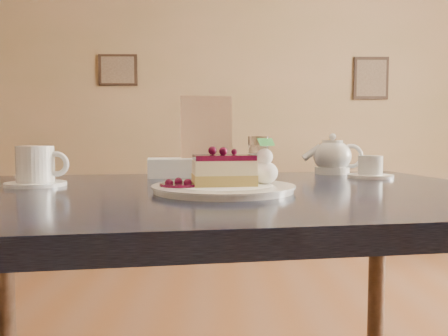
{
  "coord_description": "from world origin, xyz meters",
  "views": [
    {
      "loc": [
        -0.19,
        -0.77,
        0.83
      ],
      "look_at": [
        -0.18,
        -0.02,
        0.77
      ],
      "focal_mm": 35.0,
      "sensor_mm": 36.0,
      "label": 1
    }
  ],
  "objects_px": {
    "coffee_set": "(37,168)",
    "tea_set": "(339,160)",
    "main_table": "(220,226)",
    "dessert_plate": "(224,189)",
    "cheesecake_slice": "(224,170)"
  },
  "relations": [
    {
      "from": "dessert_plate",
      "to": "coffee_set",
      "type": "distance_m",
      "value": 0.41
    },
    {
      "from": "main_table",
      "to": "coffee_set",
      "type": "bearing_deg",
      "value": 163.55
    },
    {
      "from": "main_table",
      "to": "dessert_plate",
      "type": "distance_m",
      "value": 0.09
    },
    {
      "from": "main_table",
      "to": "dessert_plate",
      "type": "height_order",
      "value": "dessert_plate"
    },
    {
      "from": "main_table",
      "to": "tea_set",
      "type": "relative_size",
      "value": 5.46
    },
    {
      "from": "dessert_plate",
      "to": "cheesecake_slice",
      "type": "distance_m",
      "value": 0.03
    },
    {
      "from": "coffee_set",
      "to": "dessert_plate",
      "type": "bearing_deg",
      "value": -14.78
    },
    {
      "from": "main_table",
      "to": "tea_set",
      "type": "bearing_deg",
      "value": 36.85
    },
    {
      "from": "coffee_set",
      "to": "tea_set",
      "type": "distance_m",
      "value": 0.77
    },
    {
      "from": "cheesecake_slice",
      "to": "coffee_set",
      "type": "xyz_separation_m",
      "value": [
        -0.4,
        0.1,
        -0.0
      ]
    },
    {
      "from": "main_table",
      "to": "cheesecake_slice",
      "type": "xyz_separation_m",
      "value": [
        0.01,
        -0.05,
        0.12
      ]
    },
    {
      "from": "tea_set",
      "to": "dessert_plate",
      "type": "bearing_deg",
      "value": -130.58
    },
    {
      "from": "main_table",
      "to": "tea_set",
      "type": "xyz_separation_m",
      "value": [
        0.33,
        0.33,
        0.12
      ]
    },
    {
      "from": "coffee_set",
      "to": "tea_set",
      "type": "height_order",
      "value": "tea_set"
    },
    {
      "from": "tea_set",
      "to": "cheesecake_slice",
      "type": "bearing_deg",
      "value": -130.58
    }
  ]
}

